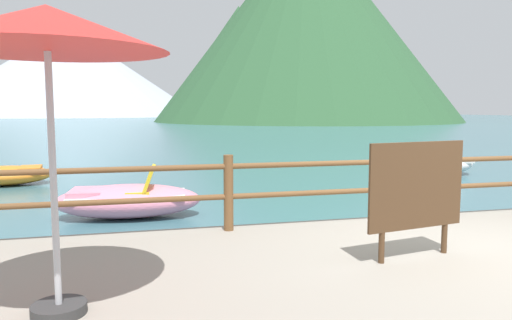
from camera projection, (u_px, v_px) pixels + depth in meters
ground_plane at (174, 130)px, 43.77m from camera, size 200.00×200.00×0.00m
dock_railing at (400, 178)px, 6.59m from camera, size 23.92×0.12×0.95m
sign_board at (416, 187)px, 4.88m from camera, size 1.17×0.25×1.19m
beach_umbrella at (47, 33)px, 3.38m from camera, size 1.70×1.70×2.24m
pedal_boat_0 at (128, 200)px, 8.57m from camera, size 2.63×1.39×0.90m
pedal_boat_1 at (4, 175)px, 12.19m from camera, size 2.43×1.46×0.83m
pedal_boat_2 at (434, 164)px, 14.08m from camera, size 2.44×1.41×0.91m
cliff_headland at (295, 28)px, 74.44m from camera, size 46.23×46.23×30.30m
distant_peak at (69, 72)px, 127.17m from camera, size 69.18×69.18×23.17m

